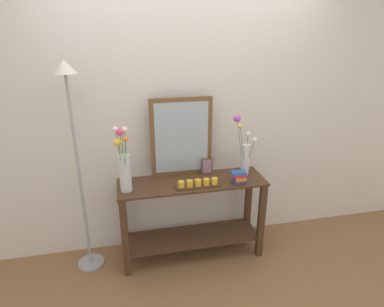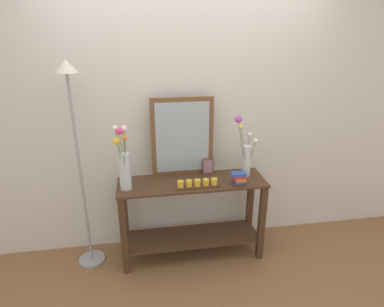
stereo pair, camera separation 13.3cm
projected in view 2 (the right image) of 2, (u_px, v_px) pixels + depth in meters
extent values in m
cube|color=brown|center=(192.00, 253.00, 3.18)|extent=(7.00, 6.00, 0.02)
cube|color=silver|center=(186.00, 111.00, 2.99)|extent=(6.40, 0.08, 2.70)
cube|color=#472D1C|center=(192.00, 182.00, 2.90)|extent=(1.33, 0.41, 0.02)
cube|color=#472D1C|center=(192.00, 237.00, 3.10)|extent=(1.27, 0.37, 0.02)
cube|color=#472D1C|center=(124.00, 236.00, 2.79)|extent=(0.06, 0.06, 0.76)
cube|color=#472D1C|center=(262.00, 223.00, 2.98)|extent=(0.06, 0.06, 0.76)
cube|color=#472D1C|center=(125.00, 216.00, 3.09)|extent=(0.06, 0.06, 0.76)
cube|color=#472D1C|center=(250.00, 205.00, 3.29)|extent=(0.06, 0.06, 0.76)
cube|color=brown|center=(182.00, 137.00, 2.91)|extent=(0.57, 0.03, 0.73)
cube|color=#9EADB7|center=(183.00, 138.00, 2.90)|extent=(0.49, 0.00, 0.65)
cylinder|color=silver|center=(125.00, 172.00, 2.70)|extent=(0.10, 0.10, 0.32)
cylinder|color=#4C753D|center=(124.00, 164.00, 2.62)|extent=(0.04, 0.08, 0.47)
sphere|color=orange|center=(124.00, 138.00, 2.51)|extent=(0.04, 0.04, 0.04)
cylinder|color=#4C753D|center=(123.00, 160.00, 2.63)|extent=(0.02, 0.07, 0.52)
sphere|color=#EA4275|center=(119.00, 131.00, 2.50)|extent=(0.05, 0.05, 0.05)
cylinder|color=#4C753D|center=(122.00, 159.00, 2.63)|extent=(0.07, 0.04, 0.54)
sphere|color=silver|center=(115.00, 128.00, 2.51)|extent=(0.05, 0.05, 0.05)
cylinder|color=#4C753D|center=(124.00, 158.00, 2.72)|extent=(0.02, 0.08, 0.48)
sphere|color=#EA4275|center=(123.00, 129.00, 2.67)|extent=(0.05, 0.05, 0.05)
cylinder|color=#4C753D|center=(121.00, 165.00, 2.64)|extent=(0.04, 0.07, 0.44)
sphere|color=yellow|center=(117.00, 141.00, 2.53)|extent=(0.06, 0.06, 0.06)
cylinder|color=#4C753D|center=(126.00, 159.00, 2.64)|extent=(0.01, 0.02, 0.52)
sphere|color=silver|center=(124.00, 129.00, 2.54)|extent=(0.05, 0.05, 0.05)
cylinder|color=silver|center=(246.00, 161.00, 2.96)|extent=(0.08, 0.08, 0.29)
cylinder|color=#4C753D|center=(247.00, 154.00, 2.97)|extent=(0.04, 0.06, 0.36)
sphere|color=silver|center=(250.00, 135.00, 2.93)|extent=(0.04, 0.04, 0.04)
cylinder|color=#4C753D|center=(242.00, 147.00, 2.93)|extent=(0.08, 0.04, 0.52)
sphere|color=#B24CB7|center=(239.00, 119.00, 2.85)|extent=(0.06, 0.06, 0.06)
cylinder|color=#4C753D|center=(244.00, 151.00, 2.88)|extent=(0.10, 0.05, 0.47)
sphere|color=yellow|center=(241.00, 127.00, 2.77)|extent=(0.04, 0.04, 0.04)
cylinder|color=#4C753D|center=(251.00, 157.00, 2.92)|extent=(0.05, 0.08, 0.34)
sphere|color=silver|center=(256.00, 141.00, 2.82)|extent=(0.05, 0.05, 0.05)
cube|color=#472D1C|center=(197.00, 186.00, 2.79)|extent=(0.39, 0.09, 0.01)
cylinder|color=gold|center=(180.00, 184.00, 2.76)|extent=(0.06, 0.06, 0.05)
cylinder|color=gold|center=(189.00, 183.00, 2.77)|extent=(0.06, 0.06, 0.05)
cylinder|color=gold|center=(197.00, 183.00, 2.78)|extent=(0.06, 0.06, 0.05)
cylinder|color=gold|center=(206.00, 182.00, 2.79)|extent=(0.06, 0.06, 0.05)
cylinder|color=gold|center=(214.00, 181.00, 2.80)|extent=(0.06, 0.06, 0.05)
cube|color=brown|center=(208.00, 167.00, 3.01)|extent=(0.11, 0.01, 0.15)
cube|color=#A37692|center=(208.00, 167.00, 3.01)|extent=(0.08, 0.00, 0.13)
cube|color=#424247|center=(238.00, 183.00, 2.84)|extent=(0.10, 0.09, 0.02)
cube|color=#663884|center=(239.00, 181.00, 2.83)|extent=(0.10, 0.10, 0.02)
cube|color=orange|center=(240.00, 179.00, 2.82)|extent=(0.10, 0.09, 0.02)
cube|color=#C63338|center=(239.00, 177.00, 2.81)|extent=(0.11, 0.07, 0.03)
cube|color=#2D519E|center=(239.00, 174.00, 2.81)|extent=(0.13, 0.09, 0.02)
cylinder|color=#9E9EA3|center=(92.00, 259.00, 3.07)|extent=(0.24, 0.24, 0.02)
cylinder|color=#9E9EA3|center=(81.00, 176.00, 2.75)|extent=(0.02, 0.02, 1.73)
cone|color=beige|center=(66.00, 66.00, 2.43)|extent=(0.18, 0.18, 0.10)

